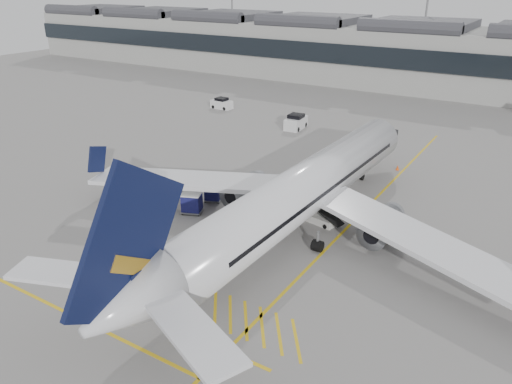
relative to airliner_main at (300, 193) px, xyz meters
The scene contains 17 objects.
ground 9.31m from the airliner_main, 141.12° to the right, with size 220.00×220.00×0.00m, color gray.
terminal 66.91m from the airliner_main, 95.75° to the left, with size 200.00×20.45×12.40m.
light_masts 81.77m from the airliner_main, 95.92° to the left, with size 113.00×0.60×25.45m.
apron_markings 6.68m from the airliner_main, 54.32° to the left, with size 0.25×60.00×0.01m, color gold.
airliner_main is the anchor object (origin of this frame).
belt_loader 3.99m from the airliner_main, 78.94° to the left, with size 4.45×2.09×1.76m.
baggage_cart_a 5.38m from the airliner_main, 169.17° to the right, with size 1.80×1.60×1.63m.
baggage_cart_b 10.30m from the airliner_main, behind, with size 1.95×1.78×1.67m.
baggage_cart_c 10.45m from the airliner_main, 169.24° to the right, with size 2.26×2.08×1.93m.
baggage_cart_d 6.29m from the airliner_main, 166.89° to the left, with size 1.96×1.69×1.87m.
ramp_agent_a 4.92m from the airliner_main, 101.88° to the left, with size 0.73×0.48×1.99m, color #F24F0C.
ramp_agent_b 4.98m from the airliner_main, 163.95° to the right, with size 0.91×0.71×1.87m, color #DC610B.
pushback_tug 15.81m from the airliner_main, 158.75° to the right, with size 2.76×1.98×1.41m.
safety_cone_nose 19.34m from the airliner_main, 81.84° to the left, with size 0.40×0.40×0.55m, color #F24C0A.
safety_cone_engine 8.27m from the airliner_main, 17.57° to the left, with size 0.41×0.41×0.57m, color #F24C0A.
service_van_left 43.92m from the airliner_main, 134.00° to the left, with size 3.56×1.92×1.79m.
service_van_mid 31.36m from the airliner_main, 118.06° to the left, with size 2.30×4.18×2.08m.
Camera 1 is at (23.51, -28.50, 20.00)m, focal length 35.00 mm.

